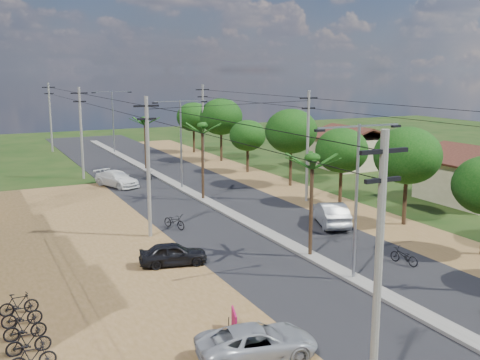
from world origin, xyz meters
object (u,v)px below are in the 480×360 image
object	(u,v)px
car_silver_mid	(330,214)
car_white_far	(117,179)
car_parked_dark	(173,254)
moto_rider_east	(404,257)
roadside_sign	(234,322)
parked_scooter_row	(28,342)
car_parked_silver	(257,343)

from	to	relation	value
car_silver_mid	car_white_far	xyz separation A→B (m)	(-10.00, 19.53, -0.10)
car_parked_dark	moto_rider_east	bearing A→B (deg)	-103.86
car_silver_mid	roadside_sign	bearing A→B (deg)	62.89
parked_scooter_row	car_parked_dark	bearing A→B (deg)	40.22
car_parked_dark	parked_scooter_row	distance (m)	10.76
car_white_far	parked_scooter_row	size ratio (longest dim) A/B	0.59
car_white_far	car_parked_dark	distance (m)	22.58
car_parked_silver	roadside_sign	bearing A→B (deg)	5.00
moto_rider_east	parked_scooter_row	bearing A→B (deg)	-8.76
car_parked_dark	parked_scooter_row	bearing A→B (deg)	142.20
car_parked_silver	parked_scooter_row	world-z (taller)	car_parked_silver
car_silver_mid	moto_rider_east	xyz separation A→B (m)	(-1.05, -8.45, -0.34)
roadside_sign	car_white_far	bearing A→B (deg)	102.38
moto_rider_east	roadside_sign	xyz separation A→B (m)	(-11.95, -3.26, 0.01)
car_white_far	car_parked_silver	bearing A→B (deg)	-118.70
moto_rider_east	car_parked_silver	bearing A→B (deg)	11.73
car_silver_mid	moto_rider_east	distance (m)	8.53
car_silver_mid	car_parked_silver	world-z (taller)	car_silver_mid
car_parked_silver	car_silver_mid	bearing A→B (deg)	-34.47
car_silver_mid	car_parked_silver	xyz separation A→B (m)	(-13.15, -13.99, -0.18)
moto_rider_east	car_parked_dark	bearing A→B (deg)	-38.69
moto_rider_east	roadside_sign	size ratio (longest dim) A/B	1.58
car_parked_silver	moto_rider_east	world-z (taller)	car_parked_silver
car_white_far	parked_scooter_row	bearing A→B (deg)	-133.36
roadside_sign	parked_scooter_row	distance (m)	7.94
car_parked_silver	roadside_sign	xyz separation A→B (m)	(0.15, 2.27, -0.16)
car_white_far	car_parked_silver	distance (m)	33.67
car_parked_silver	car_parked_dark	size ratio (longest dim) A/B	1.23
roadside_sign	car_parked_dark	bearing A→B (deg)	104.61
car_silver_mid	parked_scooter_row	size ratio (longest dim) A/B	0.59
car_silver_mid	car_parked_silver	distance (m)	19.20
car_white_far	parked_scooter_row	xyz separation A→B (m)	(-10.72, -29.39, -0.21)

